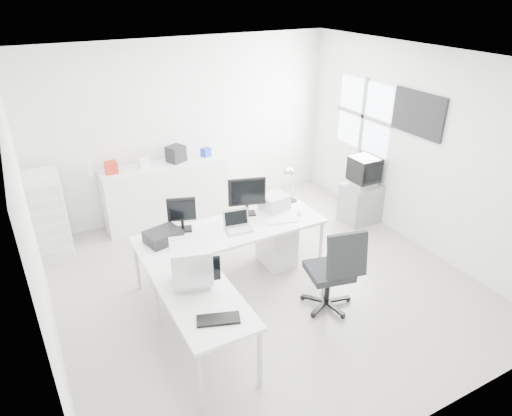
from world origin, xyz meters
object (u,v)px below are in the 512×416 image
drawer_pedestal (277,243)px  crt_monitor (191,265)px  office_chair (329,267)px  laser_printer (274,202)px  inkjet_printer (163,236)px  laptop (238,224)px  side_desk (204,326)px  lcd_monitor_small (182,214)px  tv_cabinet (361,203)px  sideboard (167,192)px  main_desk (232,254)px  crt_tv (364,172)px  filing_cabinet (49,215)px  lcd_monitor_large (247,197)px

drawer_pedestal → crt_monitor: (-1.55, -0.90, 0.68)m
office_chair → laser_printer: bearing=103.0°
inkjet_printer → laptop: 0.92m
laser_printer → crt_monitor: size_ratio=0.76×
side_desk → lcd_monitor_small: 1.51m
laser_printer → side_desk: bearing=-151.8°
tv_cabinet → sideboard: size_ratio=0.32×
lcd_monitor_small → sideboard: (0.34, 1.71, -0.48)m
main_desk → sideboard: 1.97m
laptop → laser_printer: laptop is taller
drawer_pedestal → crt_tv: (1.83, 0.42, 0.55)m
side_desk → drawer_pedestal: 1.93m
inkjet_printer → lcd_monitor_small: bearing=13.1°
drawer_pedestal → lcd_monitor_small: size_ratio=1.36×
inkjet_printer → crt_monitor: crt_monitor is taller
side_desk → tv_cabinet: size_ratio=2.22×
drawer_pedestal → filing_cabinet: (-2.67, 1.70, 0.32)m
drawer_pedestal → inkjet_printer: bearing=178.2°
laptop → office_chair: size_ratio=0.29×
lcd_monitor_large → tv_cabinet: (2.18, 0.22, -0.69)m
crt_tv → laptop: bearing=-167.0°
main_desk → lcd_monitor_large: bearing=35.5°
crt_monitor → sideboard: 2.92m
drawer_pedestal → lcd_monitor_large: 0.81m
laptop → lcd_monitor_small: bearing=159.2°
main_desk → inkjet_printer: (-0.85, 0.10, 0.45)m
main_desk → laser_printer: 0.91m
main_desk → office_chair: (0.75, -1.05, 0.17)m
lcd_monitor_small → laptop: lcd_monitor_small is taller
crt_tv → office_chair: bearing=-139.3°
drawer_pedestal → crt_monitor: bearing=-149.9°
drawer_pedestal → inkjet_printer: 1.64m
side_desk → laptop: (0.90, 1.00, 0.48)m
drawer_pedestal → laptop: bearing=-167.0°
lcd_monitor_small → laptop: 0.70m
lcd_monitor_small → filing_cabinet: (-1.42, 1.50, -0.35)m
inkjet_printer → lcd_monitor_large: bearing=-6.4°
drawer_pedestal → crt_monitor: 1.92m
filing_cabinet → lcd_monitor_large: bearing=-32.9°
lcd_monitor_large → office_chair: 1.44m
office_chair → crt_tv: office_chair is taller
lcd_monitor_large → lcd_monitor_small: bearing=-163.1°
crt_monitor → tv_cabinet: 3.69m
main_desk → tv_cabinet: size_ratio=3.81×
crt_tv → inkjet_printer: bearing=-173.7°
drawer_pedestal → crt_tv: bearing=13.0°
side_desk → sideboard: (0.64, 3.06, 0.12)m
main_desk → laptop: size_ratio=7.43×
side_desk → office_chair: office_chair is taller
drawer_pedestal → tv_cabinet: 1.87m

